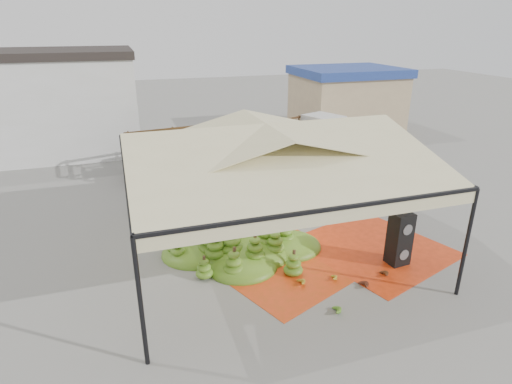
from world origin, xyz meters
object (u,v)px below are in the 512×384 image
object	(u,v)px
truck_left	(200,145)
truck_right	(298,135)
speaker_stack	(400,239)
vendor	(227,187)
banana_heap	(246,235)

from	to	relation	value
truck_left	truck_right	size ratio (longest dim) A/B	1.02
speaker_stack	vendor	size ratio (longest dim) A/B	0.86
speaker_stack	truck_right	bearing A→B (deg)	76.89
banana_heap	speaker_stack	bearing A→B (deg)	-27.17
vendor	banana_heap	bearing A→B (deg)	97.49
banana_heap	truck_right	xyz separation A→B (m)	(5.47, 8.69, 0.68)
vendor	truck_left	distance (m)	4.92
truck_right	banana_heap	bearing A→B (deg)	-144.03
speaker_stack	truck_left	distance (m)	10.97
banana_heap	speaker_stack	distance (m)	4.58
vendor	truck_right	bearing A→B (deg)	-122.72
banana_heap	truck_left	bearing A→B (deg)	88.65
speaker_stack	vendor	xyz separation A→B (m)	(-3.85, 5.34, 0.13)
truck_right	vendor	bearing A→B (deg)	-155.84
truck_left	vendor	bearing A→B (deg)	-96.76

